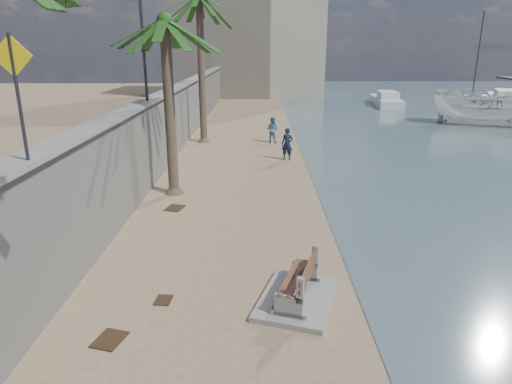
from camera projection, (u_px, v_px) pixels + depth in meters
name	position (u px, v px, depth m)	size (l,w,h in m)	color
ground_plane	(279.00, 363.00, 8.71)	(140.00, 140.00, 0.00)	#9E8060
seawall	(179.00, 117.00, 27.28)	(0.45, 70.00, 3.50)	gray
wall_cap	(178.00, 86.00, 26.73)	(0.80, 70.00, 0.12)	gray
end_building	(247.00, 36.00, 56.14)	(18.00, 12.00, 14.00)	#B7AA93
bench_far	(298.00, 285.00, 10.70)	(2.26, 2.76, 1.00)	gray
palm_mid	(165.00, 23.00, 16.82)	(5.00, 5.00, 7.59)	brown
pedestrian_sign	(16.00, 81.00, 8.62)	(0.78, 0.07, 2.40)	#2D2D33
streetlight	(142.00, 24.00, 18.17)	(0.28, 0.28, 5.12)	#2D2D33
person_a	(287.00, 142.00, 24.08)	(0.70, 0.48, 1.95)	#141D39
person_b	(272.00, 128.00, 28.58)	(0.87, 0.67, 1.80)	teal
boat_cruiser	(492.00, 106.00, 34.55)	(3.22, 3.31, 3.78)	silver
yacht_near	(505.00, 100.00, 48.79)	(10.14, 2.84, 1.50)	silver
yacht_far	(386.00, 102.00, 47.12)	(8.06, 2.26, 1.50)	silver
sailboat_west	(472.00, 98.00, 50.88)	(7.81, 3.24, 9.49)	silver
debris_b	(109.00, 340.00, 9.38)	(0.68, 0.54, 0.03)	#382616
debris_c	(175.00, 208.00, 17.05)	(0.75, 0.60, 0.03)	#382616
debris_d	(163.00, 300.00, 10.85)	(0.47, 0.38, 0.03)	#382616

